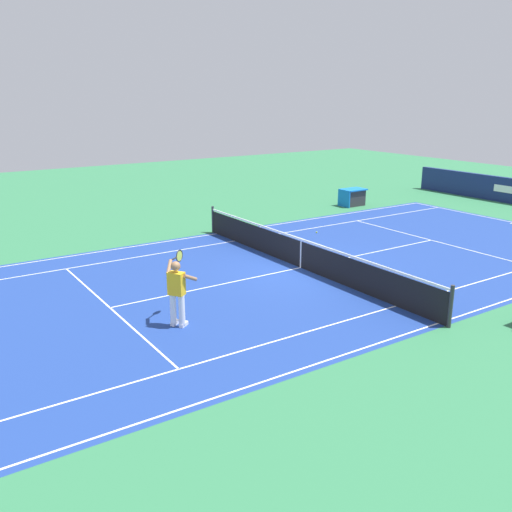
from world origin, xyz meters
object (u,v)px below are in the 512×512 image
Objects in this scene: tennis_player_near at (177,290)px; equipment_cart_tarped at (352,197)px; tennis_net at (301,253)px; tennis_ball at (317,232)px.

tennis_player_near is 16.66m from equipment_cart_tarped.
equipment_cart_tarped is at bearing -141.66° from tennis_net.
equipment_cart_tarped is (-8.65, -6.84, -0.05)m from tennis_net.
tennis_ball is at bearing -135.76° from tennis_net.
tennis_net is at bearing 44.24° from tennis_ball.
tennis_net is at bearing -159.06° from tennis_player_near.
tennis_player_near reaches higher than tennis_net.
tennis_net reaches higher than tennis_ball.
tennis_net is 6.89× the size of tennis_player_near.
tennis_player_near is 1.36× the size of equipment_cart_tarped.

